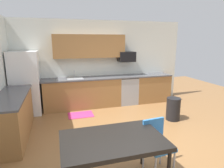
{
  "coord_description": "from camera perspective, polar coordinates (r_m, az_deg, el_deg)",
  "views": [
    {
      "loc": [
        -1.33,
        -3.54,
        2.08
      ],
      "look_at": [
        0.0,
        1.0,
        1.0
      ],
      "focal_mm": 30.88,
      "sensor_mm": 36.0,
      "label": 1
    }
  ],
  "objects": [
    {
      "name": "refrigerator",
      "position": [
        5.94,
        -24.2,
        0.18
      ],
      "size": [
        0.76,
        0.7,
        1.79
      ],
      "primitive_type": "cube",
      "color": "white",
      "rests_on": "ground"
    },
    {
      "name": "floor_mat",
      "position": [
        5.62,
        -9.26,
        -8.98
      ],
      "size": [
        0.7,
        0.5,
        0.01
      ],
      "primitive_type": "cube",
      "color": "#CC3372",
      "rests_on": "ground"
    },
    {
      "name": "oven_range",
      "position": [
        6.46,
        4.45,
        -1.76
      ],
      "size": [
        0.6,
        0.6,
        0.91
      ],
      "color": "#999BA0",
      "rests_on": "ground"
    },
    {
      "name": "wall_back",
      "position": [
        6.37,
        -4.21,
        6.23
      ],
      "size": [
        5.8,
        0.1,
        2.7
      ],
      "primitive_type": "cube",
      "color": "silver",
      "rests_on": "ground"
    },
    {
      "name": "sink_faucet",
      "position": [
        6.13,
        -11.09,
        2.84
      ],
      "size": [
        0.02,
        0.02,
        0.24
      ],
      "primitive_type": "cylinder",
      "color": "#B2B5BA",
      "rests_on": "countertop_back"
    },
    {
      "name": "microwave",
      "position": [
        6.37,
        4.3,
        8.07
      ],
      "size": [
        0.54,
        0.36,
        0.32
      ],
      "primitive_type": "cube",
      "color": "black"
    },
    {
      "name": "chair_near_table",
      "position": [
        3.27,
        13.04,
        -16.27
      ],
      "size": [
        0.44,
        0.44,
        0.85
      ],
      "color": "#2D72B7",
      "rests_on": "ground"
    },
    {
      "name": "sink_basin",
      "position": [
        5.99,
        -10.86,
        1.05
      ],
      "size": [
        0.48,
        0.4,
        0.14
      ],
      "primitive_type": "cube",
      "color": "#A5A8AD",
      "rests_on": "countertop_back"
    },
    {
      "name": "cabinet_run_back",
      "position": [
        6.11,
        -8.63,
        -2.77
      ],
      "size": [
        2.35,
        0.6,
        0.9
      ],
      "primitive_type": "cube",
      "color": "olive",
      "rests_on": "ground"
    },
    {
      "name": "countertop_back",
      "position": [
        6.1,
        -3.44,
        1.86
      ],
      "size": [
        4.8,
        0.64,
        0.04
      ],
      "primitive_type": "cube",
      "color": "#4C4C51",
      "rests_on": "cabinet_run_back"
    },
    {
      "name": "dining_table",
      "position": [
        2.74,
        0.24,
        -16.93
      ],
      "size": [
        1.4,
        0.9,
        0.78
      ],
      "color": "black",
      "rests_on": "ground"
    },
    {
      "name": "cabinet_run_left",
      "position": [
        4.73,
        -27.36,
        -8.78
      ],
      "size": [
        0.6,
        2.0,
        0.9
      ],
      "primitive_type": "cube",
      "color": "olive",
      "rests_on": "ground"
    },
    {
      "name": "cabinet_run_back_right",
      "position": [
        6.83,
        11.52,
        -1.24
      ],
      "size": [
        1.2,
        0.6,
        0.9
      ],
      "primitive_type": "cube",
      "color": "olive",
      "rests_on": "ground"
    },
    {
      "name": "ground_plane",
      "position": [
        4.32,
        3.89,
        -15.98
      ],
      "size": [
        12.0,
        12.0,
        0.0
      ],
      "primitive_type": "plane",
      "color": "olive"
    },
    {
      "name": "trash_bin",
      "position": [
        5.39,
        17.66,
        -7.04
      ],
      "size": [
        0.36,
        0.36,
        0.6
      ],
      "primitive_type": "cylinder",
      "color": "black",
      "rests_on": "ground"
    },
    {
      "name": "countertop_left",
      "position": [
        4.59,
        -27.96,
        -3.3
      ],
      "size": [
        0.64,
        2.0,
        0.04
      ],
      "primitive_type": "cube",
      "color": "#4C4C51",
      "rests_on": "cabinet_run_left"
    },
    {
      "name": "upper_cabinets_back",
      "position": [
        6.06,
        -6.67,
        11.06
      ],
      "size": [
        2.2,
        0.34,
        0.7
      ],
      "primitive_type": "cube",
      "color": "olive"
    }
  ]
}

